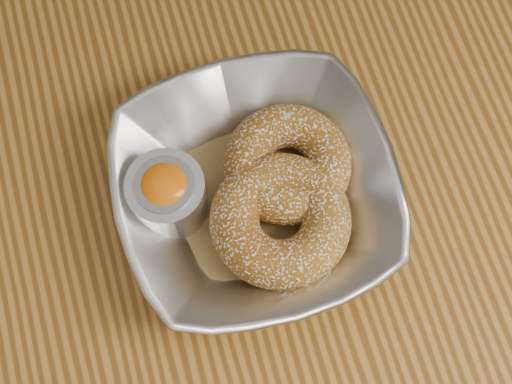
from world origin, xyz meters
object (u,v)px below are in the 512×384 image
object	(u,v)px
table	(332,276)
serving_bowl	(256,193)
donut_front	(280,220)
donut_back	(287,164)
ramekin	(167,194)

from	to	relation	value
table	serving_bowl	distance (m)	0.15
donut_front	serving_bowl	bearing A→B (deg)	113.26
table	serving_bowl	size ratio (longest dim) A/B	5.50
table	donut_back	xyz separation A→B (m)	(-0.03, 0.07, 0.13)
table	ramekin	bearing A→B (deg)	151.55
serving_bowl	ramekin	bearing A→B (deg)	167.47
serving_bowl	ramekin	world-z (taller)	ramekin
serving_bowl	donut_front	size ratio (longest dim) A/B	1.99
table	donut_back	distance (m)	0.15
donut_back	ramekin	world-z (taller)	ramekin
table	donut_back	bearing A→B (deg)	111.44
serving_bowl	donut_back	xyz separation A→B (m)	(0.03, 0.02, 0.00)
donut_front	donut_back	bearing A→B (deg)	66.70
ramekin	donut_front	bearing A→B (deg)	-28.19
serving_bowl	donut_back	world-z (taller)	serving_bowl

